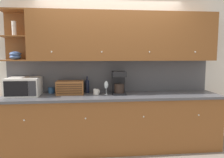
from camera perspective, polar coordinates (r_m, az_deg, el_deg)
The scene contains 12 objects.
ground_plane at distance 4.16m, azimuth -0.34°, elevation -15.76°, with size 24.00×24.00×0.00m, color slate.
wall_back at distance 3.89m, azimuth -0.39°, elevation 2.43°, with size 5.92×0.06×2.60m.
counter_unit at distance 3.70m, azimuth 0.16°, elevation -11.11°, with size 3.54×0.68×0.91m.
backsplash_panel at distance 3.86m, azimuth -0.34°, elevation 0.78°, with size 3.52×0.01×0.56m.
upper_cabinets at distance 3.71m, azimuth 2.58°, elevation 11.00°, with size 3.52×0.37×0.80m.
microwave at distance 3.77m, azimuth -22.03°, elevation -1.87°, with size 0.51×0.43×0.29m.
mug at distance 3.87m, azimuth -15.59°, elevation -2.85°, with size 0.10×0.09×0.10m.
bread_box at distance 3.68m, azimuth -10.90°, elevation -2.22°, with size 0.44×0.25×0.22m.
wine_bottle at distance 3.79m, azimuth -6.50°, elevation -1.65°, with size 0.07×0.07×0.29m.
mug_blue_second at distance 3.62m, azimuth -4.14°, elevation -3.34°, with size 0.11×0.09×0.09m.
wine_glass at distance 3.59m, azimuth -1.52°, elevation -1.65°, with size 0.07×0.07×0.23m.
coffee_maker at distance 3.61m, azimuth 1.81°, elevation -1.01°, with size 0.22×0.23×0.38m.
Camera 1 is at (-0.37, -3.83, 1.58)m, focal length 35.00 mm.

